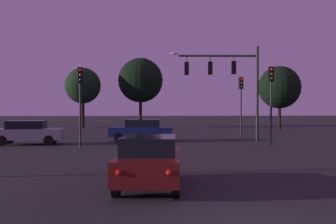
{
  "coord_description": "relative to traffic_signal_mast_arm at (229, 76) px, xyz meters",
  "views": [
    {
      "loc": [
        -2.39,
        -7.45,
        2.36
      ],
      "look_at": [
        -0.32,
        22.51,
        2.02
      ],
      "focal_mm": 44.42,
      "sensor_mm": 36.0,
      "label": 1
    }
  ],
  "objects": [
    {
      "name": "car_crossing_left",
      "position": [
        -6.09,
        0.55,
        -3.74
      ],
      "size": [
        4.53,
        2.19,
        1.52
      ],
      "color": "#0F1947",
      "rests_on": "ground"
    },
    {
      "name": "traffic_light_median",
      "position": [
        -9.63,
        -4.18,
        -1.24
      ],
      "size": [
        0.37,
        0.39,
        4.67
      ],
      "color": "#232326",
      "rests_on": "ground"
    },
    {
      "name": "tree_center_horizon",
      "position": [
        8.59,
        14.61,
        -0.06
      ],
      "size": [
        4.5,
        4.5,
        6.74
      ],
      "color": "black",
      "rests_on": "ground"
    },
    {
      "name": "tree_behind_sign",
      "position": [
        -12.81,
        20.53,
        0.34
      ],
      "size": [
        4.18,
        4.18,
        6.99
      ],
      "color": "black",
      "rests_on": "ground"
    },
    {
      "name": "traffic_signal_mast_arm",
      "position": [
        0.0,
        0.0,
        0.0
      ],
      "size": [
        6.12,
        0.6,
        6.61
      ],
      "color": "#232326",
      "rests_on": "ground"
    },
    {
      "name": "tree_left_far",
      "position": [
        -6.09,
        21.47,
        1.07
      ],
      "size": [
        5.35,
        5.35,
        8.29
      ],
      "color": "black",
      "rests_on": "ground"
    },
    {
      "name": "car_crossing_right",
      "position": [
        -13.28,
        -1.54,
        -3.74
      ],
      "size": [
        4.34,
        2.03,
        1.52
      ],
      "color": "gray",
      "rests_on": "ground"
    },
    {
      "name": "traffic_light_corner_left",
      "position": [
        1.88,
        -3.35,
        -1.12
      ],
      "size": [
        0.31,
        0.35,
        4.86
      ],
      "color": "#232326",
      "rests_on": "ground"
    },
    {
      "name": "traffic_light_corner_right",
      "position": [
        1.6,
        3.12,
        -1.24
      ],
      "size": [
        0.36,
        0.38,
        4.68
      ],
      "color": "#232326",
      "rests_on": "ground"
    },
    {
      "name": "ground_plane",
      "position": [
        -3.84,
        3.53,
        -4.54
      ],
      "size": [
        168.0,
        168.0,
        0.0
      ],
      "primitive_type": "plane",
      "color": "black",
      "rests_on": "ground"
    },
    {
      "name": "car_nearside_lane",
      "position": [
        -5.93,
        -16.24,
        -3.74
      ],
      "size": [
        2.16,
        4.3,
        1.52
      ],
      "color": "#4C0F0F",
      "rests_on": "ground"
    }
  ]
}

